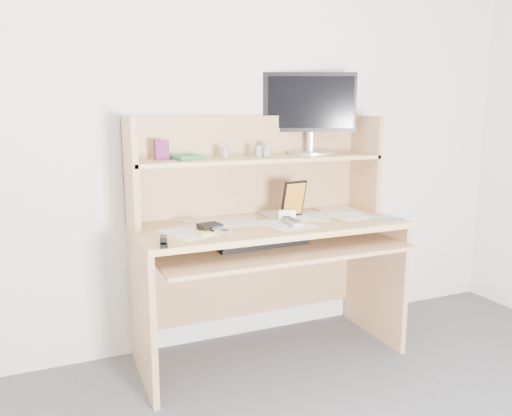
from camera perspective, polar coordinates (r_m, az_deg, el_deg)
name	(u,v)px	position (r m, az deg, el deg)	size (l,w,h in m)	color
back_wall	(247,125)	(2.85, -1.03, 9.50)	(3.60, 0.04, 2.50)	silver
desk	(264,229)	(2.70, 0.93, -2.47)	(1.40, 0.70, 1.30)	tan
paper_clutter	(270,222)	(2.62, 1.65, -1.59)	(1.32, 0.54, 0.01)	white
keyboard	(260,243)	(2.54, 0.45, -3.97)	(0.48, 0.19, 0.03)	black
tv_remote	(292,222)	(2.57, 4.11, -1.56)	(0.05, 0.20, 0.02)	#959691
flip_phone	(224,231)	(2.36, -3.71, -2.64)	(0.04, 0.08, 0.02)	#A7A6A9
stapler	(164,240)	(2.19, -10.51, -3.65)	(0.03, 0.12, 0.04)	black
wallet	(210,226)	(2.45, -5.32, -2.09)	(0.10, 0.08, 0.03)	black
sticky_note_pad	(204,233)	(2.38, -5.96, -2.86)	(0.07, 0.07, 0.01)	yellow
digital_camera	(287,215)	(2.65, 3.54, -0.79)	(0.09, 0.03, 0.05)	#B7B7B9
game_case	(294,199)	(2.72, 4.32, 1.05)	(0.14, 0.02, 0.20)	black
blue_pen	(389,219)	(2.75, 14.93, -1.18)	(0.01, 0.01, 0.16)	blue
card_box	(162,150)	(2.57, -10.73, 6.54)	(0.07, 0.02, 0.10)	maroon
shelf_book	(185,157)	(2.61, -8.16, 5.79)	(0.14, 0.20, 0.02)	#368848
chip_stack_a	(225,153)	(2.64, -3.56, 6.35)	(0.04, 0.04, 0.06)	black
chip_stack_b	(268,150)	(2.73, 1.34, 6.66)	(0.04, 0.04, 0.07)	white
chip_stack_c	(266,153)	(2.71, 1.11, 6.34)	(0.04, 0.04, 0.05)	black
chip_stack_d	(258,152)	(2.67, 0.28, 6.45)	(0.04, 0.04, 0.06)	white
monitor	(310,111)	(2.91, 6.18, 10.96)	(0.50, 0.29, 0.46)	#B9BABF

